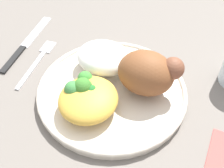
{
  "coord_description": "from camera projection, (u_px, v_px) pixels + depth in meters",
  "views": [
    {
      "loc": [
        0.13,
        -0.31,
        0.38
      ],
      "look_at": [
        0.0,
        0.0,
        0.03
      ],
      "focal_mm": 46.62,
      "sensor_mm": 36.0,
      "label": 1
    }
  ],
  "objects": [
    {
      "name": "ground_plane",
      "position": [
        112.0,
        95.0,
        0.5
      ],
      "size": [
        2.0,
        2.0,
        0.0
      ],
      "primitive_type": "plane",
      "color": "#6A635B"
    },
    {
      "name": "mac_cheese_with_broccoli",
      "position": [
        87.0,
        97.0,
        0.45
      ],
      "size": [
        0.09,
        0.1,
        0.05
      ],
      "color": "gold",
      "rests_on": "plate"
    },
    {
      "name": "fork",
      "position": [
        38.0,
        60.0,
        0.56
      ],
      "size": [
        0.03,
        0.14,
        0.01
      ],
      "color": "silver",
      "rests_on": "ground_plane"
    },
    {
      "name": "rice_pile",
      "position": [
        104.0,
        58.0,
        0.51
      ],
      "size": [
        0.1,
        0.08,
        0.04
      ],
      "primitive_type": "ellipsoid",
      "color": "white",
      "rests_on": "plate"
    },
    {
      "name": "knife",
      "position": [
        23.0,
        47.0,
        0.59
      ],
      "size": [
        0.03,
        0.19,
        0.01
      ],
      "color": "black",
      "rests_on": "ground_plane"
    },
    {
      "name": "plate",
      "position": [
        112.0,
        91.0,
        0.5
      ],
      "size": [
        0.26,
        0.26,
        0.02
      ],
      "color": "beige",
      "rests_on": "ground_plane"
    },
    {
      "name": "roasted_chicken",
      "position": [
        148.0,
        73.0,
        0.46
      ],
      "size": [
        0.1,
        0.08,
        0.07
      ],
      "color": "brown",
      "rests_on": "plate"
    }
  ]
}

